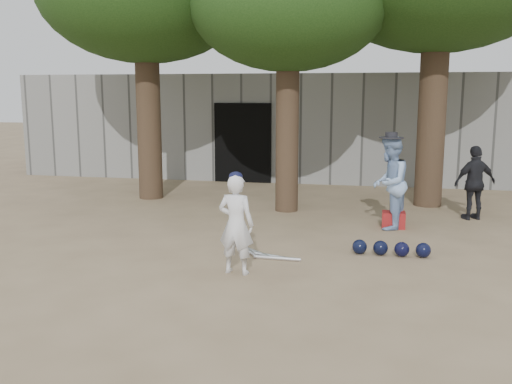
% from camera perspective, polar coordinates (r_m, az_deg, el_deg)
% --- Properties ---
extents(ground, '(70.00, 70.00, 0.00)m').
position_cam_1_polar(ground, '(8.38, -5.47, -7.43)').
color(ground, '#937C5E').
rests_on(ground, ground).
extents(boy_player, '(0.55, 0.40, 1.40)m').
position_cam_1_polar(boy_player, '(7.88, -2.01, -3.25)').
color(boy_player, white).
rests_on(boy_player, ground).
extents(spectator_blue, '(0.80, 0.94, 1.71)m').
position_cam_1_polar(spectator_blue, '(10.73, 13.21, 0.90)').
color(spectator_blue, '#93B4E4').
rests_on(spectator_blue, ground).
extents(spectator_dark, '(0.93, 0.67, 1.47)m').
position_cam_1_polar(spectator_dark, '(12.02, 21.04, 0.86)').
color(spectator_dark, black).
rests_on(spectator_dark, ground).
extents(red_bag, '(0.42, 0.32, 0.30)m').
position_cam_1_polar(red_bag, '(10.94, 13.59, -2.71)').
color(red_bag, '#A52516').
rests_on(red_bag, ground).
extents(back_building, '(16.00, 5.24, 3.00)m').
position_cam_1_polar(back_building, '(18.15, 4.20, 6.79)').
color(back_building, gray).
rests_on(back_building, ground).
extents(helmet_row, '(1.19, 0.25, 0.23)m').
position_cam_1_polar(helmet_row, '(9.09, 13.36, -5.52)').
color(helmet_row, black).
rests_on(helmet_row, ground).
extents(bat_pile, '(1.12, 0.72, 0.06)m').
position_cam_1_polar(bat_pile, '(8.87, 0.61, -6.21)').
color(bat_pile, silver).
rests_on(bat_pile, ground).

